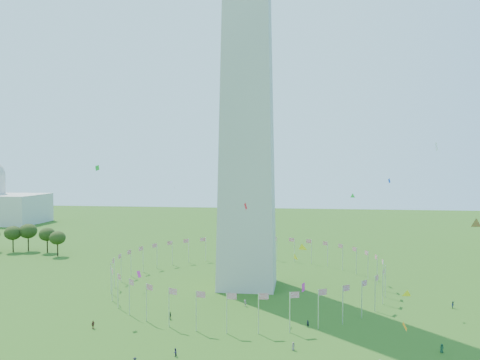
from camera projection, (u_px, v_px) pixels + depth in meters
name	position (u px, v px, depth m)	size (l,w,h in m)	color
ground	(219.00, 352.00, 92.39)	(600.00, 600.00, 0.00)	#234D12
washington_monument	(248.00, 5.00, 139.00)	(16.80, 16.80, 169.00)	beige
flag_ring	(247.00, 271.00, 141.79)	(80.24, 80.24, 9.00)	silver
crowd	(245.00, 360.00, 86.60)	(100.23, 68.10, 1.95)	#292929
kites_aloft	(302.00, 237.00, 111.23)	(89.65, 63.19, 37.53)	yellow
tree_line_west	(11.00, 240.00, 195.86)	(55.01, 15.63, 11.45)	#314617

